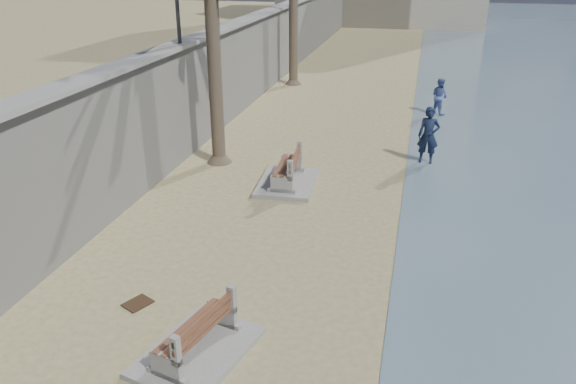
{
  "coord_description": "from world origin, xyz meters",
  "views": [
    {
      "loc": [
        2.2,
        -4.34,
        6.24
      ],
      "look_at": [
        -0.5,
        7.0,
        1.2
      ],
      "focal_mm": 35.0,
      "sensor_mm": 36.0,
      "label": 1
    }
  ],
  "objects_px": {
    "person_a": "(429,131)",
    "person_b": "(440,94)",
    "bench_far": "(287,171)",
    "bench_near": "(196,336)"
  },
  "relations": [
    {
      "from": "person_a",
      "to": "person_b",
      "type": "distance_m",
      "value": 6.08
    },
    {
      "from": "bench_far",
      "to": "person_a",
      "type": "xyz_separation_m",
      "value": [
        3.89,
        2.81,
        0.62
      ]
    },
    {
      "from": "person_a",
      "to": "bench_far",
      "type": "bearing_deg",
      "value": -140.96
    },
    {
      "from": "person_a",
      "to": "bench_near",
      "type": "bearing_deg",
      "value": -106.08
    },
    {
      "from": "person_a",
      "to": "person_b",
      "type": "relative_size",
      "value": 1.26
    },
    {
      "from": "bench_far",
      "to": "person_a",
      "type": "relative_size",
      "value": 1.15
    },
    {
      "from": "person_a",
      "to": "person_b",
      "type": "bearing_deg",
      "value": 89.24
    },
    {
      "from": "bench_far",
      "to": "person_b",
      "type": "bearing_deg",
      "value": 64.17
    },
    {
      "from": "bench_far",
      "to": "person_b",
      "type": "height_order",
      "value": "person_b"
    },
    {
      "from": "bench_far",
      "to": "person_b",
      "type": "xyz_separation_m",
      "value": [
        4.3,
        8.87,
        0.4
      ]
    }
  ]
}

